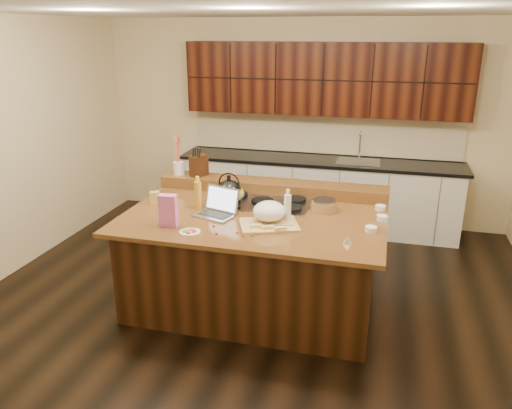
# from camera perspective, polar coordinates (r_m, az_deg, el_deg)

# --- Properties ---
(room) EXTENTS (5.52, 5.02, 2.72)m
(room) POSITION_cam_1_polar(r_m,az_deg,el_deg) (4.50, -0.16, 4.01)
(room) COLOR black
(room) RESTS_ON ground
(island) EXTENTS (2.40, 1.60, 0.92)m
(island) POSITION_cam_1_polar(r_m,az_deg,el_deg) (4.81, -0.15, -6.23)
(island) COLOR black
(island) RESTS_ON ground
(back_ledge) EXTENTS (2.40, 0.30, 0.12)m
(back_ledge) POSITION_cam_1_polar(r_m,az_deg,el_deg) (5.25, 1.82, 2.06)
(back_ledge) COLOR black
(back_ledge) RESTS_ON island
(cooktop) EXTENTS (0.92, 0.52, 0.05)m
(cooktop) POSITION_cam_1_polar(r_m,az_deg,el_deg) (4.90, 0.75, 0.22)
(cooktop) COLOR gray
(cooktop) RESTS_ON island
(back_counter) EXTENTS (3.70, 0.66, 2.40)m
(back_counter) POSITION_cam_1_polar(r_m,az_deg,el_deg) (6.65, 7.35, 5.64)
(back_counter) COLOR silver
(back_counter) RESTS_ON ground
(kettle) EXTENTS (0.31, 0.31, 0.22)m
(kettle) POSITION_cam_1_polar(r_m,az_deg,el_deg) (4.82, -3.09, 1.58)
(kettle) COLOR black
(kettle) RESTS_ON cooktop
(green_bowl) EXTENTS (0.31, 0.31, 0.16)m
(green_bowl) POSITION_cam_1_polar(r_m,az_deg,el_deg) (4.82, -3.08, 1.27)
(green_bowl) COLOR olive
(green_bowl) RESTS_ON cooktop
(laptop) EXTENTS (0.42, 0.38, 0.25)m
(laptop) POSITION_cam_1_polar(r_m,az_deg,el_deg) (4.62, -4.36, -0.37)
(laptop) COLOR #B7B7BC
(laptop) RESTS_ON island
(oil_bottle) EXTENTS (0.08, 0.08, 0.27)m
(oil_bottle) POSITION_cam_1_polar(r_m,az_deg,el_deg) (4.77, -6.64, 1.06)
(oil_bottle) COLOR #BB8221
(oil_bottle) RESTS_ON island
(vinegar_bottle) EXTENTS (0.07, 0.07, 0.25)m
(vinegar_bottle) POSITION_cam_1_polar(r_m,az_deg,el_deg) (4.43, 3.63, -0.42)
(vinegar_bottle) COLOR silver
(vinegar_bottle) RESTS_ON island
(wooden_tray) EXTENTS (0.59, 0.52, 0.20)m
(wooden_tray) POSITION_cam_1_polar(r_m,az_deg,el_deg) (4.38, 1.52, -1.13)
(wooden_tray) COLOR tan
(wooden_tray) RESTS_ON island
(ramekin_a) EXTENTS (0.12, 0.12, 0.04)m
(ramekin_a) POSITION_cam_1_polar(r_m,az_deg,el_deg) (4.34, 13.00, -2.76)
(ramekin_a) COLOR white
(ramekin_a) RESTS_ON island
(ramekin_b) EXTENTS (0.11, 0.11, 0.04)m
(ramekin_b) POSITION_cam_1_polar(r_m,az_deg,el_deg) (4.62, 14.24, -1.51)
(ramekin_b) COLOR white
(ramekin_b) RESTS_ON island
(ramekin_c) EXTENTS (0.12, 0.12, 0.04)m
(ramekin_c) POSITION_cam_1_polar(r_m,az_deg,el_deg) (4.88, 14.03, -0.35)
(ramekin_c) COLOR white
(ramekin_c) RESTS_ON island
(strainer_bowl) EXTENTS (0.25, 0.25, 0.09)m
(strainer_bowl) POSITION_cam_1_polar(r_m,az_deg,el_deg) (4.75, 7.79, -0.20)
(strainer_bowl) COLOR #996B3F
(strainer_bowl) RESTS_ON island
(kitchen_timer) EXTENTS (0.09, 0.09, 0.07)m
(kitchen_timer) POSITION_cam_1_polar(r_m,az_deg,el_deg) (4.07, 10.43, -3.90)
(kitchen_timer) COLOR silver
(kitchen_timer) RESTS_ON island
(pink_bag) EXTENTS (0.16, 0.09, 0.29)m
(pink_bag) POSITION_cam_1_polar(r_m,az_deg,el_deg) (4.37, -10.00, -0.70)
(pink_bag) COLOR #C65DA1
(pink_bag) RESTS_ON island
(candy_plate) EXTENTS (0.24, 0.24, 0.01)m
(candy_plate) POSITION_cam_1_polar(r_m,az_deg,el_deg) (4.25, -7.57, -3.13)
(candy_plate) COLOR white
(candy_plate) RESTS_ON island
(package_box) EXTENTS (0.11, 0.09, 0.13)m
(package_box) POSITION_cam_1_polar(r_m,az_deg,el_deg) (4.99, -11.51, 0.75)
(package_box) COLOR gold
(package_box) RESTS_ON island
(utensil_crock) EXTENTS (0.13, 0.13, 0.14)m
(utensil_crock) POSITION_cam_1_polar(r_m,az_deg,el_deg) (5.54, -8.80, 4.14)
(utensil_crock) COLOR white
(utensil_crock) RESTS_ON back_ledge
(knife_block) EXTENTS (0.18, 0.22, 0.23)m
(knife_block) POSITION_cam_1_polar(r_m,az_deg,el_deg) (5.44, -6.56, 4.45)
(knife_block) COLOR black
(knife_block) RESTS_ON back_ledge
(gumdrop_0) EXTENTS (0.02, 0.02, 0.02)m
(gumdrop_0) POSITION_cam_1_polar(r_m,az_deg,el_deg) (4.28, -1.35, -2.78)
(gumdrop_0) COLOR red
(gumdrop_0) RESTS_ON island
(gumdrop_1) EXTENTS (0.02, 0.02, 0.02)m
(gumdrop_1) POSITION_cam_1_polar(r_m,az_deg,el_deg) (4.18, 0.02, -3.31)
(gumdrop_1) COLOR #198C26
(gumdrop_1) RESTS_ON island
(gumdrop_2) EXTENTS (0.02, 0.02, 0.02)m
(gumdrop_2) POSITION_cam_1_polar(r_m,az_deg,el_deg) (4.21, -2.15, -3.16)
(gumdrop_2) COLOR red
(gumdrop_2) RESTS_ON island
(gumdrop_3) EXTENTS (0.02, 0.02, 0.02)m
(gumdrop_3) POSITION_cam_1_polar(r_m,az_deg,el_deg) (4.20, -1.37, -3.21)
(gumdrop_3) COLOR #198C26
(gumdrop_3) RESTS_ON island
(gumdrop_4) EXTENTS (0.02, 0.02, 0.02)m
(gumdrop_4) POSITION_cam_1_polar(r_m,az_deg,el_deg) (4.13, -1.40, -3.58)
(gumdrop_4) COLOR red
(gumdrop_4) RESTS_ON island
(gumdrop_5) EXTENTS (0.02, 0.02, 0.02)m
(gumdrop_5) POSITION_cam_1_polar(r_m,az_deg,el_deg) (4.19, 0.32, -3.26)
(gumdrop_5) COLOR #198C26
(gumdrop_5) RESTS_ON island
(gumdrop_6) EXTENTS (0.02, 0.02, 0.02)m
(gumdrop_6) POSITION_cam_1_polar(r_m,az_deg,el_deg) (4.19, -4.52, -3.34)
(gumdrop_6) COLOR red
(gumdrop_6) RESTS_ON island
(gumdrop_7) EXTENTS (0.02, 0.02, 0.02)m
(gumdrop_7) POSITION_cam_1_polar(r_m,az_deg,el_deg) (4.14, -0.44, -3.54)
(gumdrop_7) COLOR #198C26
(gumdrop_7) RESTS_ON island
(gumdrop_8) EXTENTS (0.02, 0.02, 0.02)m
(gumdrop_8) POSITION_cam_1_polar(r_m,az_deg,el_deg) (4.36, -4.86, -2.42)
(gumdrop_8) COLOR red
(gumdrop_8) RESTS_ON island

